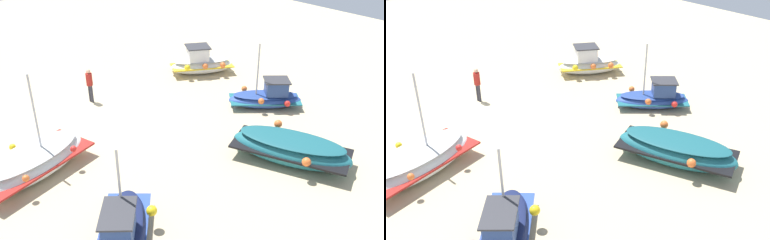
# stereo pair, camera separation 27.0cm
# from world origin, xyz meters

# --- Properties ---
(ground_plane) EXTENTS (55.44, 55.44, 0.00)m
(ground_plane) POSITION_xyz_m (0.00, 0.00, 0.00)
(ground_plane) COLOR #C6B289
(fishing_boat_0) EXTENTS (5.04, 3.59, 1.19)m
(fishing_boat_0) POSITION_xyz_m (-8.50, -5.16, 0.58)
(fishing_boat_0) COLOR #1E6670
(fishing_boat_0) RESTS_ON ground_plane
(fishing_boat_1) EXTENTS (3.27, 3.64, 3.27)m
(fishing_boat_1) POSITION_xyz_m (-4.57, -8.13, 0.49)
(fishing_boat_1) COLOR #2D4C9E
(fishing_boat_1) RESTS_ON ground_plane
(fishing_boat_2) EXTENTS (3.36, 5.08, 3.92)m
(fishing_boat_2) POSITION_xyz_m (-2.99, 3.05, 0.53)
(fishing_boat_2) COLOR white
(fishing_boat_2) RESTS_ON ground_plane
(fishing_boat_3) EXTENTS (3.01, 3.98, 1.70)m
(fishing_boat_3) POSITION_xyz_m (0.88, -8.46, 0.59)
(fishing_boat_3) COLOR white
(fishing_boat_3) RESTS_ON ground_plane
(fishing_boat_4) EXTENTS (4.02, 3.55, 3.29)m
(fishing_boat_4) POSITION_xyz_m (-8.37, 2.38, 0.54)
(fishing_boat_4) COLOR navy
(fishing_boat_4) RESTS_ON ground_plane
(person_walking) EXTENTS (0.32, 0.32, 1.77)m
(person_walking) POSITION_xyz_m (1.40, -1.60, 1.02)
(person_walking) COLOR #2D2D38
(person_walking) RESTS_ON ground_plane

